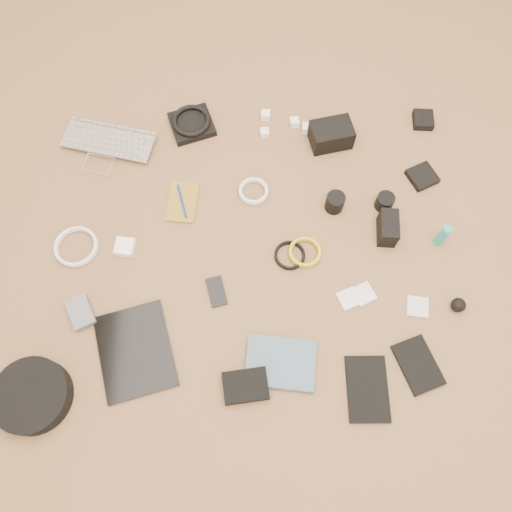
{
  "coord_description": "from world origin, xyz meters",
  "views": [
    {
      "loc": [
        -0.01,
        -0.66,
        1.52
      ],
      "look_at": [
        0.01,
        -0.03,
        0.02
      ],
      "focal_mm": 35.0,
      "sensor_mm": 36.0,
      "label": 1
    }
  ],
  "objects_px": {
    "phone": "(217,292)",
    "headphone_case": "(32,396)",
    "laptop": "(105,152)",
    "dslr_camera": "(331,135)",
    "paperback": "(278,389)",
    "tablet": "(135,351)"
  },
  "relations": [
    {
      "from": "phone",
      "to": "headphone_case",
      "type": "bearing_deg",
      "value": -162.44
    },
    {
      "from": "laptop",
      "to": "dslr_camera",
      "type": "distance_m",
      "value": 0.82
    },
    {
      "from": "paperback",
      "to": "tablet",
      "type": "bearing_deg",
      "value": 81.36
    },
    {
      "from": "laptop",
      "to": "phone",
      "type": "relative_size",
      "value": 3.31
    },
    {
      "from": "phone",
      "to": "headphone_case",
      "type": "distance_m",
      "value": 0.62
    },
    {
      "from": "phone",
      "to": "headphone_case",
      "type": "xyz_separation_m",
      "value": [
        -0.53,
        -0.31,
        0.03
      ]
    },
    {
      "from": "dslr_camera",
      "to": "phone",
      "type": "bearing_deg",
      "value": -137.39
    },
    {
      "from": "paperback",
      "to": "headphone_case",
      "type": "bearing_deg",
      "value": 97.93
    },
    {
      "from": "tablet",
      "to": "laptop",
      "type": "bearing_deg",
      "value": 87.45
    },
    {
      "from": "phone",
      "to": "headphone_case",
      "type": "height_order",
      "value": "headphone_case"
    },
    {
      "from": "headphone_case",
      "to": "dslr_camera",
      "type": "bearing_deg",
      "value": 42.84
    },
    {
      "from": "laptop",
      "to": "dslr_camera",
      "type": "relative_size",
      "value": 2.28
    },
    {
      "from": "tablet",
      "to": "headphone_case",
      "type": "distance_m",
      "value": 0.31
    },
    {
      "from": "dslr_camera",
      "to": "paperback",
      "type": "xyz_separation_m",
      "value": [
        -0.23,
        -0.88,
        -0.03
      ]
    },
    {
      "from": "dslr_camera",
      "to": "phone",
      "type": "height_order",
      "value": "dslr_camera"
    },
    {
      "from": "phone",
      "to": "headphone_case",
      "type": "relative_size",
      "value": 0.45
    },
    {
      "from": "tablet",
      "to": "headphone_case",
      "type": "bearing_deg",
      "value": -170.48
    },
    {
      "from": "dslr_camera",
      "to": "paperback",
      "type": "bearing_deg",
      "value": -115.98
    },
    {
      "from": "laptop",
      "to": "headphone_case",
      "type": "xyz_separation_m",
      "value": [
        -0.13,
        -0.85,
        0.02
      ]
    },
    {
      "from": "headphone_case",
      "to": "paperback",
      "type": "relative_size",
      "value": 1.06
    },
    {
      "from": "phone",
      "to": "laptop",
      "type": "bearing_deg",
      "value": 113.94
    },
    {
      "from": "laptop",
      "to": "paperback",
      "type": "relative_size",
      "value": 1.59
    }
  ]
}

